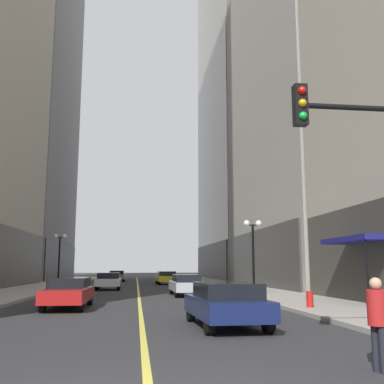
# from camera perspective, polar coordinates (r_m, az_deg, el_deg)

# --- Properties ---
(ground_plane) EXTENTS (200.00, 200.00, 0.00)m
(ground_plane) POSITION_cam_1_polar(r_m,az_deg,el_deg) (40.73, -6.78, -11.80)
(ground_plane) COLOR #2D2D30
(sidewalk_left) EXTENTS (4.50, 78.00, 0.15)m
(sidewalk_left) POSITION_cam_1_polar(r_m,az_deg,el_deg) (41.51, -18.47, -11.24)
(sidewalk_left) COLOR #9E9991
(sidewalk_left) RESTS_ON ground
(sidewalk_right) EXTENTS (4.50, 78.00, 0.15)m
(sidewalk_right) POSITION_cam_1_polar(r_m,az_deg,el_deg) (41.60, 4.90, -11.68)
(sidewalk_right) COLOR #9E9991
(sidewalk_right) RESTS_ON ground
(lane_centre_stripe) EXTENTS (0.16, 70.00, 0.01)m
(lane_centre_stripe) POSITION_cam_1_polar(r_m,az_deg,el_deg) (40.73, -6.78, -11.80)
(lane_centre_stripe) COLOR #E5D64C
(lane_centre_stripe) RESTS_ON ground
(building_left_far) EXTENTS (15.71, 26.00, 71.89)m
(building_left_far) POSITION_cam_1_polar(r_m,az_deg,el_deg) (76.17, -20.91, 17.89)
(building_left_far) COLOR gray
(building_left_far) RESTS_ON ground
(building_right_far) EXTENTS (10.50, 26.00, 67.09)m
(building_right_far) POSITION_cam_1_polar(r_m,az_deg,el_deg) (74.62, 6.24, 15.81)
(building_right_far) COLOR #A8A399
(building_right_far) RESTS_ON ground
(storefront_awning_right) EXTENTS (1.60, 4.46, 3.12)m
(storefront_awning_right) POSITION_cam_1_polar(r_m,az_deg,el_deg) (21.97, 19.98, -5.68)
(storefront_awning_right) COLOR navy
(storefront_awning_right) RESTS_ON ground
(car_navy) EXTENTS (2.05, 4.48, 1.32)m
(car_navy) POSITION_cam_1_polar(r_m,az_deg,el_deg) (14.14, 4.27, -13.67)
(car_navy) COLOR #141E4C
(car_navy) RESTS_ON ground
(car_red) EXTENTS (1.78, 4.72, 1.32)m
(car_red) POSITION_cam_1_polar(r_m,az_deg,el_deg) (20.96, -15.16, -11.96)
(car_red) COLOR #B21919
(car_red) RESTS_ON ground
(car_silver) EXTENTS (1.83, 4.74, 1.32)m
(car_silver) POSITION_cam_1_polar(r_m,az_deg,el_deg) (28.96, -0.76, -11.47)
(car_silver) COLOR #B7B7BC
(car_silver) RESTS_ON ground
(car_white) EXTENTS (1.98, 4.07, 1.32)m
(car_white) POSITION_cam_1_polar(r_m,az_deg,el_deg) (37.27, -10.44, -10.84)
(car_white) COLOR silver
(car_white) RESTS_ON ground
(car_yellow) EXTENTS (2.09, 4.86, 1.32)m
(car_yellow) POSITION_cam_1_polar(r_m,az_deg,el_deg) (47.82, -3.26, -10.61)
(car_yellow) COLOR yellow
(car_yellow) RESTS_ON ground
(car_grey) EXTENTS (1.92, 4.59, 1.32)m
(car_grey) POSITION_cam_1_polar(r_m,az_deg,el_deg) (57.58, -9.40, -10.29)
(car_grey) COLOR slate
(car_grey) RESTS_ON ground
(pedestrian_in_red_jacket) EXTENTS (0.43, 0.43, 1.61)m
(pedestrian_in_red_jacket) POSITION_cam_1_polar(r_m,az_deg,el_deg) (8.85, 22.23, -14.26)
(pedestrian_in_red_jacket) COLOR black
(pedestrian_in_red_jacket) RESTS_ON ground
(street_lamp_left_far) EXTENTS (1.06, 0.36, 4.43)m
(street_lamp_left_far) POSITION_cam_1_polar(r_m,az_deg,el_deg) (38.71, -16.26, -6.81)
(street_lamp_left_far) COLOR black
(street_lamp_left_far) RESTS_ON ground
(street_lamp_right_mid) EXTENTS (1.06, 0.36, 4.43)m
(street_lamp_right_mid) POSITION_cam_1_polar(r_m,az_deg,el_deg) (26.35, 7.65, -6.08)
(street_lamp_right_mid) COLOR black
(street_lamp_right_mid) RESTS_ON ground
(fire_hydrant_right) EXTENTS (0.28, 0.28, 0.80)m
(fire_hydrant_right) POSITION_cam_1_polar(r_m,az_deg,el_deg) (19.77, 14.56, -13.09)
(fire_hydrant_right) COLOR red
(fire_hydrant_right) RESTS_ON ground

